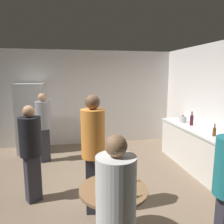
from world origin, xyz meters
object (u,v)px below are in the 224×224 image
object	(u,v)px
person_in_white_shirt	(116,210)
person_in_black_shirt	(31,147)
foreground_table	(114,197)
beer_bottle_brown	(126,191)
beer_bottle_amber	(101,189)
plastic_cup_white	(109,184)
beer_bottle_on_counter	(214,132)
person_in_orange_shirt	(93,146)
wine_bottle_on_counter	(192,120)
refrigerator	(31,118)
kettle	(183,119)
beer_bottle_green	(126,176)
person_in_gray_shirt	(43,122)

from	to	relation	value
person_in_white_shirt	person_in_black_shirt	size ratio (longest dim) A/B	1.00
foreground_table	beer_bottle_brown	distance (m)	0.31
foreground_table	beer_bottle_amber	world-z (taller)	beer_bottle_amber
plastic_cup_white	person_in_white_shirt	bearing A→B (deg)	-95.81
beer_bottle_on_counter	person_in_white_shirt	size ratio (longest dim) A/B	0.15
beer_bottle_amber	person_in_orange_shirt	xyz separation A→B (m)	(0.01, 0.83, 0.22)
wine_bottle_on_counter	foreground_table	distance (m)	3.07
refrigerator	person_in_orange_shirt	bearing A→B (deg)	-66.14
beer_bottle_brown	person_in_orange_shirt	bearing A→B (deg)	104.54
person_in_white_shirt	wine_bottle_on_counter	bearing A→B (deg)	-34.76
plastic_cup_white	wine_bottle_on_counter	bearing A→B (deg)	42.40
kettle	beer_bottle_amber	distance (m)	3.46
wine_bottle_on_counter	plastic_cup_white	xyz separation A→B (m)	(-2.27, -2.07, -0.23)
beer_bottle_amber	beer_bottle_brown	distance (m)	0.27
refrigerator	beer_bottle_green	world-z (taller)	refrigerator
person_in_white_shirt	person_in_gray_shirt	bearing A→B (deg)	20.90
person_in_black_shirt	plastic_cup_white	bearing A→B (deg)	11.38
refrigerator	person_in_gray_shirt	bearing A→B (deg)	-63.68
beer_bottle_green	person_in_white_shirt	xyz separation A→B (m)	(-0.29, -0.76, 0.09)
person_in_orange_shirt	plastic_cup_white	bearing A→B (deg)	17.58
beer_bottle_amber	person_in_black_shirt	size ratio (longest dim) A/B	0.15
wine_bottle_on_counter	person_in_black_shirt	xyz separation A→B (m)	(-3.31, -0.90, -0.10)
foreground_table	beer_bottle_amber	xyz separation A→B (m)	(-0.17, -0.14, 0.19)
person_in_gray_shirt	beer_bottle_brown	bearing A→B (deg)	3.62
beer_bottle_green	person_in_orange_shirt	distance (m)	0.71
person_in_white_shirt	person_in_gray_shirt	world-z (taller)	person_in_gray_shirt
kettle	beer_bottle_amber	size ratio (longest dim) A/B	1.06
person_in_gray_shirt	wine_bottle_on_counter	bearing A→B (deg)	60.22
person_in_gray_shirt	foreground_table	bearing A→B (deg)	3.66
foreground_table	beer_bottle_brown	size ratio (longest dim) A/B	3.48
person_in_black_shirt	wine_bottle_on_counter	bearing A→B (deg)	75.19
refrigerator	wine_bottle_on_counter	size ratio (longest dim) A/B	5.81
beer_bottle_on_counter	beer_bottle_brown	world-z (taller)	beer_bottle_on_counter
kettle	beer_bottle_green	xyz separation A→B (m)	(-2.00, -2.30, -0.15)
wine_bottle_on_counter	refrigerator	bearing A→B (deg)	157.23
beer_bottle_green	person_in_gray_shirt	size ratio (longest dim) A/B	0.14
foreground_table	beer_bottle_amber	bearing A→B (deg)	-139.12
plastic_cup_white	beer_bottle_amber	bearing A→B (deg)	-127.94
kettle	beer_bottle_on_counter	distance (m)	1.19
person_in_white_shirt	person_in_black_shirt	xyz separation A→B (m)	(-0.97, 1.84, 0.00)
wine_bottle_on_counter	person_in_orange_shirt	world-z (taller)	person_in_orange_shirt
beer_bottle_brown	person_in_white_shirt	xyz separation A→B (m)	(-0.20, -0.42, 0.09)
beer_bottle_on_counter	person_in_white_shirt	xyz separation A→B (m)	(-2.27, -1.86, -0.07)
foreground_table	person_in_black_shirt	size ratio (longest dim) A/B	0.51
kettle	beer_bottle_brown	world-z (taller)	kettle
beer_bottle_green	plastic_cup_white	world-z (taller)	beer_bottle_green
person_in_black_shirt	kettle	bearing A→B (deg)	80.31
foreground_table	refrigerator	bearing A→B (deg)	111.84
foreground_table	beer_bottle_brown	xyz separation A→B (m)	(0.09, -0.23, 0.19)
person_in_white_shirt	beer_bottle_on_counter	bearing A→B (deg)	-45.01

